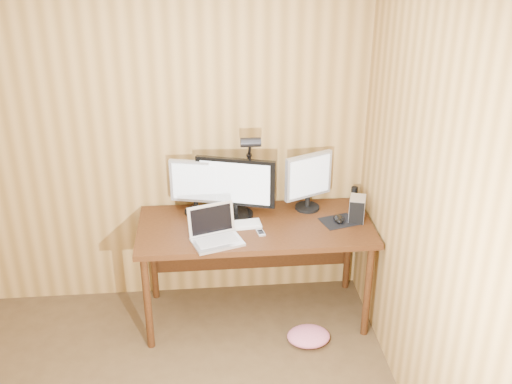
{
  "coord_description": "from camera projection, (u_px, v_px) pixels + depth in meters",
  "views": [
    {
      "loc": [
        0.61,
        -1.96,
        2.7
      ],
      "look_at": [
        0.93,
        1.58,
        1.02
      ],
      "focal_mm": 42.0,
      "sensor_mm": 36.0,
      "label": 1
    }
  ],
  "objects": [
    {
      "name": "phone",
      "position": [
        261.0,
        233.0,
        3.98
      ],
      "size": [
        0.06,
        0.1,
        0.01
      ],
      "rotation": [
        0.0,
        0.0,
        0.19
      ],
      "color": "silver",
      "rests_on": "desk"
    },
    {
      "name": "mousepad",
      "position": [
        339.0,
        221.0,
        4.13
      ],
      "size": [
        0.27,
        0.24,
        0.0
      ],
      "primitive_type": "cube",
      "rotation": [
        0.0,
        0.0,
        0.28
      ],
      "color": "black",
      "rests_on": "desk"
    },
    {
      "name": "monitor_left",
      "position": [
        195.0,
        186.0,
        4.16
      ],
      "size": [
        0.35,
        0.17,
        0.4
      ],
      "rotation": [
        0.0,
        0.0,
        -0.24
      ],
      "color": "black",
      "rests_on": "desk"
    },
    {
      "name": "mouse",
      "position": [
        339.0,
        219.0,
        4.12
      ],
      "size": [
        0.1,
        0.13,
        0.04
      ],
      "primitive_type": "ellipsoid",
      "rotation": [
        0.0,
        0.0,
        0.25
      ],
      "color": "black",
      "rests_on": "mousepad"
    },
    {
      "name": "monitor_right",
      "position": [
        308.0,
        180.0,
        4.21
      ],
      "size": [
        0.35,
        0.19,
        0.42
      ],
      "rotation": [
        0.0,
        0.0,
        0.43
      ],
      "color": "black",
      "rests_on": "desk"
    },
    {
      "name": "room_shell",
      "position": [
        56.0,
        320.0,
        2.33
      ],
      "size": [
        4.0,
        4.0,
        4.0
      ],
      "color": "#4B351C",
      "rests_on": "ground"
    },
    {
      "name": "fabric_pile",
      "position": [
        309.0,
        336.0,
        4.11
      ],
      "size": [
        0.31,
        0.26,
        0.09
      ],
      "primitive_type": null,
      "rotation": [
        0.0,
        0.0,
        -0.07
      ],
      "color": "#D36680",
      "rests_on": "floor"
    },
    {
      "name": "monitor_center",
      "position": [
        236.0,
        187.0,
        4.11
      ],
      "size": [
        0.54,
        0.24,
        0.43
      ],
      "rotation": [
        0.0,
        0.0,
        -0.29
      ],
      "color": "black",
      "rests_on": "desk"
    },
    {
      "name": "laptop",
      "position": [
        215.0,
        232.0,
        3.88
      ],
      "size": [
        0.37,
        0.33,
        0.22
      ],
      "rotation": [
        0.0,
        0.0,
        0.32
      ],
      "color": "silver",
      "rests_on": "desk"
    },
    {
      "name": "keyboard",
      "position": [
        231.0,
        225.0,
        4.06
      ],
      "size": [
        0.42,
        0.16,
        0.02
      ],
      "rotation": [
        0.0,
        0.0,
        0.09
      ],
      "color": "silver",
      "rests_on": "desk"
    },
    {
      "name": "desk_lamp",
      "position": [
        250.0,
        161.0,
        4.14
      ],
      "size": [
        0.14,
        0.2,
        0.61
      ],
      "rotation": [
        0.0,
        0.0,
        0.15
      ],
      "color": "black",
      "rests_on": "desk"
    },
    {
      "name": "hard_drive",
      "position": [
        357.0,
        209.0,
        4.12
      ],
      "size": [
        0.14,
        0.18,
        0.17
      ],
      "rotation": [
        0.0,
        0.0,
        -0.3
      ],
      "color": "silver",
      "rests_on": "desk"
    },
    {
      "name": "speaker",
      "position": [
        354.0,
        194.0,
        4.39
      ],
      "size": [
        0.05,
        0.05,
        0.12
      ],
      "primitive_type": "cylinder",
      "color": "black",
      "rests_on": "desk"
    },
    {
      "name": "desk",
      "position": [
        254.0,
        235.0,
        4.21
      ],
      "size": [
        1.6,
        0.7,
        0.75
      ],
      "color": "#3B1D0C",
      "rests_on": "floor"
    }
  ]
}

